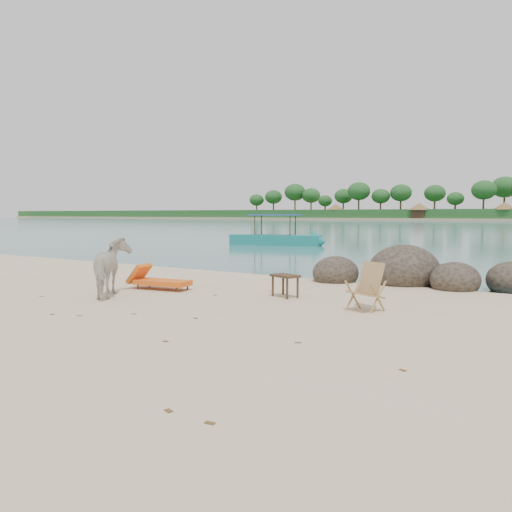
{
  "coord_description": "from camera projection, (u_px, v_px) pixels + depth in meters",
  "views": [
    {
      "loc": [
        6.04,
        -6.9,
        1.9
      ],
      "look_at": [
        0.28,
        2.0,
        1.0
      ],
      "focal_mm": 35.0,
      "sensor_mm": 36.0,
      "label": 1
    }
  ],
  "objects": [
    {
      "name": "dead_leaves",
      "position": [
        188.0,
        323.0,
        8.67
      ],
      "size": [
        8.57,
        6.98,
        0.0
      ],
      "color": "brown",
      "rests_on": "ground"
    },
    {
      "name": "boat_near",
      "position": [
        275.0,
        219.0,
        31.07
      ],
      "size": [
        6.52,
        2.81,
        3.09
      ],
      "primitive_type": null,
      "rotation": [
        0.0,
        0.0,
        0.22
      ],
      "color": "#187D7A",
      "rests_on": "water"
    },
    {
      "name": "deck_chair",
      "position": [
        365.0,
        289.0,
        9.6
      ],
      "size": [
        0.81,
        0.84,
        0.93
      ],
      "primitive_type": null,
      "rotation": [
        0.0,
        0.0,
        -0.42
      ],
      "color": "#9E8A4F",
      "rests_on": "ground"
    },
    {
      "name": "lounge_chair",
      "position": [
        163.0,
        280.0,
        12.32
      ],
      "size": [
        1.82,
        0.88,
        0.52
      ],
      "primitive_type": null,
      "rotation": [
        0.0,
        0.0,
        0.16
      ],
      "color": "orange",
      "rests_on": "ground"
    },
    {
      "name": "boulders",
      "position": [
        423.0,
        276.0,
        13.26
      ],
      "size": [
        6.52,
        3.05,
        1.41
      ],
      "rotation": [
        0.0,
        0.0,
        -0.36
      ],
      "color": "#2C251D",
      "rests_on": "ground"
    },
    {
      "name": "side_table",
      "position": [
        285.0,
        287.0,
        11.18
      ],
      "size": [
        0.73,
        0.6,
        0.51
      ],
      "primitive_type": null,
      "rotation": [
        0.0,
        0.0,
        -0.36
      ],
      "color": "#2F2213",
      "rests_on": "ground"
    },
    {
      "name": "cow",
      "position": [
        113.0,
        269.0,
        11.26
      ],
      "size": [
        1.57,
        1.66,
        1.33
      ],
      "primitive_type": "imported",
      "rotation": [
        0.0,
        0.0,
        3.86
      ],
      "color": "beige",
      "rests_on": "ground"
    }
  ]
}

